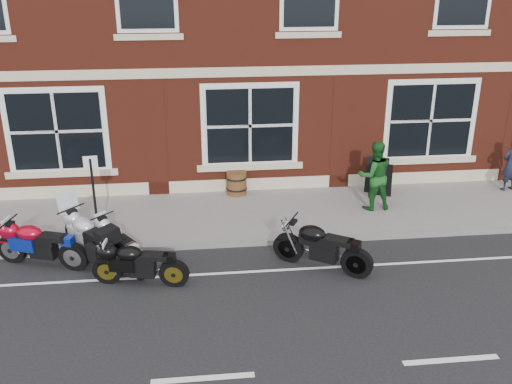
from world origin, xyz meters
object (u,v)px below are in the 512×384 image
at_px(moto_sport_silver, 120,243).
at_px(parking_sign, 94,195).
at_px(moto_sport_red, 40,242).
at_px(pedestrian_left, 511,164).
at_px(pedestrian_right, 374,176).
at_px(barrel_planter, 237,183).
at_px(a_board_sign, 379,177).
at_px(moto_sport_black, 138,262).
at_px(moto_naked_black, 321,244).
at_px(moto_touring_silver, 92,236).

relative_size(moto_sport_silver, parking_sign, 0.84).
height_order(moto_sport_red, pedestrian_left, pedestrian_left).
distance_m(pedestrian_right, barrel_planter, 3.70).
bearing_deg(a_board_sign, parking_sign, -137.45).
distance_m(pedestrian_right, a_board_sign, 1.07).
bearing_deg(barrel_planter, moto_sport_black, -117.82).
bearing_deg(pedestrian_right, parking_sign, 8.61).
height_order(moto_sport_black, barrel_planter, moto_sport_black).
xyz_separation_m(moto_sport_silver, a_board_sign, (6.54, 3.01, 0.09)).
distance_m(moto_sport_black, moto_sport_silver, 0.95).
xyz_separation_m(moto_sport_red, moto_sport_black, (2.11, -1.01, -0.04)).
bearing_deg(parking_sign, a_board_sign, 11.90).
xyz_separation_m(pedestrian_left, parking_sign, (-10.81, -2.23, 0.46)).
distance_m(moto_sport_red, pedestrian_right, 8.04).
height_order(moto_sport_black, moto_sport_silver, moto_sport_silver).
relative_size(moto_sport_silver, pedestrian_right, 0.98).
distance_m(moto_naked_black, pedestrian_right, 3.38).
distance_m(moto_sport_black, parking_sign, 2.05).
height_order(moto_sport_red, a_board_sign, a_board_sign).
xyz_separation_m(moto_sport_black, moto_sport_silver, (-0.44, 0.85, 0.02)).
xyz_separation_m(moto_naked_black, barrel_planter, (-1.43, 4.10, -0.13)).
height_order(moto_sport_black, parking_sign, parking_sign).
bearing_deg(a_board_sign, pedestrian_left, 24.12).
distance_m(moto_touring_silver, barrel_planter, 4.66).
bearing_deg(pedestrian_left, moto_touring_silver, -1.11).
bearing_deg(pedestrian_right, moto_sport_black, 24.53).
relative_size(moto_sport_silver, barrel_planter, 2.75).
relative_size(moto_naked_black, a_board_sign, 1.91).
bearing_deg(moto_sport_red, pedestrian_right, -56.35).
bearing_deg(moto_sport_red, a_board_sign, -51.26).
distance_m(a_board_sign, parking_sign, 7.49).
xyz_separation_m(a_board_sign, barrel_planter, (-3.81, 0.48, -0.18)).
relative_size(a_board_sign, parking_sign, 0.47).
relative_size(barrel_planter, parking_sign, 0.30).
distance_m(moto_touring_silver, moto_naked_black, 4.85).
bearing_deg(moto_naked_black, moto_sport_black, 126.82).
xyz_separation_m(moto_touring_silver, moto_sport_silver, (0.62, -0.24, -0.07)).
bearing_deg(barrel_planter, pedestrian_left, -3.99).
distance_m(moto_naked_black, barrel_planter, 4.34).
xyz_separation_m(moto_sport_black, pedestrian_left, (9.80, 3.81, 0.37)).
xyz_separation_m(moto_touring_silver, pedestrian_left, (10.86, 2.72, 0.27)).
bearing_deg(pedestrian_left, pedestrian_right, -3.47).
distance_m(pedestrian_left, a_board_sign, 3.71).
xyz_separation_m(moto_touring_silver, barrel_planter, (3.35, 3.24, -0.16)).
bearing_deg(moto_sport_red, moto_naked_black, -77.94).
height_order(moto_touring_silver, parking_sign, parking_sign).
distance_m(moto_sport_black, a_board_sign, 7.22).
bearing_deg(a_board_sign, moto_touring_silver, -134.05).
bearing_deg(pedestrian_right, moto_sport_red, 11.07).
relative_size(pedestrian_left, barrel_planter, 2.36).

